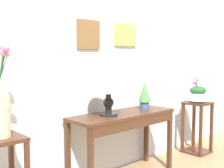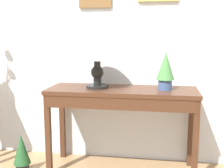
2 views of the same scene
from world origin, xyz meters
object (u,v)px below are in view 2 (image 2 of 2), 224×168
(console_table, at_px, (122,101))
(potted_plant_on_console, at_px, (165,69))
(table_lamp, at_px, (97,48))
(potted_plant_floor, at_px, (22,152))

(console_table, distance_m, potted_plant_on_console, 0.45)
(table_lamp, bearing_deg, console_table, -6.64)
(potted_plant_on_console, xyz_separation_m, potted_plant_floor, (-1.21, -0.19, -0.72))
(table_lamp, xyz_separation_m, potted_plant_on_console, (0.57, 0.00, -0.17))
(console_table, bearing_deg, potted_plant_on_console, 4.52)
(potted_plant_floor, bearing_deg, console_table, 10.97)
(table_lamp, relative_size, potted_plant_floor, 1.39)
(potted_plant_on_console, bearing_deg, potted_plant_floor, -170.93)
(potted_plant_on_console, distance_m, potted_plant_floor, 1.42)
(console_table, distance_m, table_lamp, 0.49)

